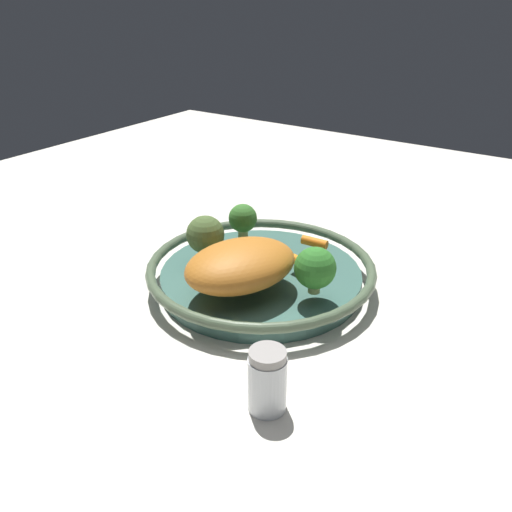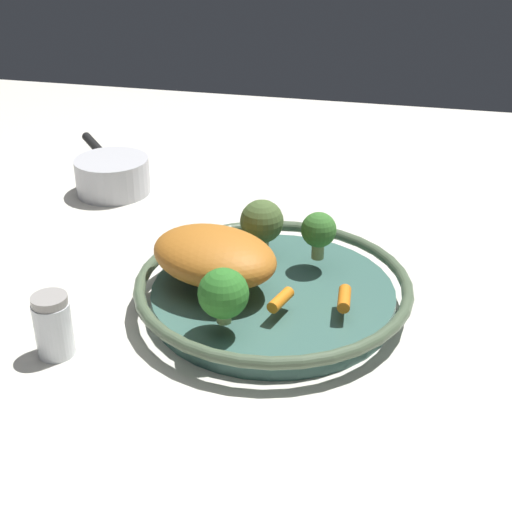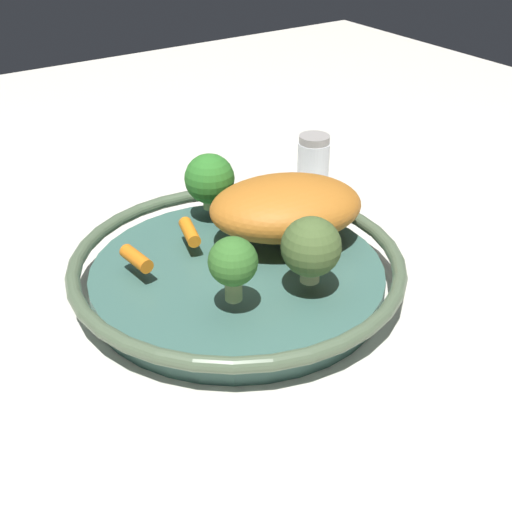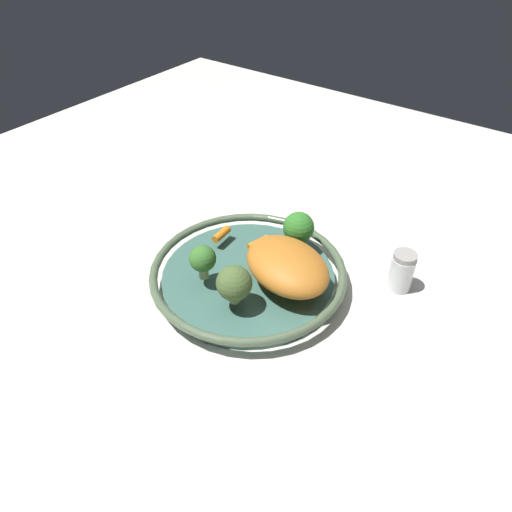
{
  "view_description": "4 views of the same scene",
  "coord_description": "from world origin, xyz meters",
  "px_view_note": "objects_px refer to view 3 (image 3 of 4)",
  "views": [
    {
      "loc": [
        -0.41,
        0.62,
        0.42
      ],
      "look_at": [
        -0.0,
        0.01,
        0.06
      ],
      "focal_mm": 38.33,
      "sensor_mm": 36.0,
      "label": 1
    },
    {
      "loc": [
        -0.77,
        -0.16,
        0.5
      ],
      "look_at": [
        -0.01,
        0.02,
        0.08
      ],
      "focal_mm": 50.99,
      "sensor_mm": 36.0,
      "label": 2
    },
    {
      "loc": [
        0.53,
        -0.33,
        0.41
      ],
      "look_at": [
        0.03,
        0.01,
        0.05
      ],
      "focal_mm": 49.19,
      "sensor_mm": 36.0,
      "label": 3
    },
    {
      "loc": [
        0.53,
        0.4,
        0.6
      ],
      "look_at": [
        -0.02,
        0.0,
        0.05
      ],
      "focal_mm": 34.54,
      "sensor_mm": 36.0,
      "label": 4
    }
  ],
  "objects_px": {
    "salt_shaker": "(313,163)",
    "roast_chicken_piece": "(286,207)",
    "broccoli_floret_mid": "(311,247)",
    "serving_bowl": "(237,272)",
    "broccoli_floret_edge": "(233,263)",
    "baby_carrot_near_rim": "(136,259)",
    "baby_carrot_right": "(190,232)",
    "broccoli_floret_small": "(210,179)"
  },
  "relations": [
    {
      "from": "salt_shaker",
      "to": "roast_chicken_piece",
      "type": "bearing_deg",
      "value": -46.57
    },
    {
      "from": "broccoli_floret_mid",
      "to": "salt_shaker",
      "type": "distance_m",
      "value": 0.31
    },
    {
      "from": "serving_bowl",
      "to": "broccoli_floret_edge",
      "type": "bearing_deg",
      "value": -34.75
    },
    {
      "from": "serving_bowl",
      "to": "baby_carrot_near_rim",
      "type": "bearing_deg",
      "value": -113.51
    },
    {
      "from": "baby_carrot_right",
      "to": "broccoli_floret_small",
      "type": "xyz_separation_m",
      "value": [
        -0.05,
        0.06,
        0.03
      ]
    },
    {
      "from": "baby_carrot_right",
      "to": "broccoli_floret_edge",
      "type": "xyz_separation_m",
      "value": [
        0.13,
        -0.02,
        0.03
      ]
    },
    {
      "from": "baby_carrot_near_rim",
      "to": "broccoli_floret_small",
      "type": "distance_m",
      "value": 0.15
    },
    {
      "from": "roast_chicken_piece",
      "to": "broccoli_floret_edge",
      "type": "relative_size",
      "value": 2.59
    },
    {
      "from": "roast_chicken_piece",
      "to": "broccoli_floret_small",
      "type": "distance_m",
      "value": 0.1
    },
    {
      "from": "broccoli_floret_edge",
      "to": "salt_shaker",
      "type": "distance_m",
      "value": 0.35
    },
    {
      "from": "roast_chicken_piece",
      "to": "broccoli_floret_small",
      "type": "relative_size",
      "value": 2.52
    },
    {
      "from": "baby_carrot_right",
      "to": "broccoli_floret_edge",
      "type": "relative_size",
      "value": 0.68
    },
    {
      "from": "baby_carrot_near_rim",
      "to": "broccoli_floret_edge",
      "type": "relative_size",
      "value": 0.66
    },
    {
      "from": "roast_chicken_piece",
      "to": "salt_shaker",
      "type": "distance_m",
      "value": 0.21
    },
    {
      "from": "serving_bowl",
      "to": "broccoli_floret_edge",
      "type": "distance_m",
      "value": 0.1
    },
    {
      "from": "broccoli_floret_mid",
      "to": "baby_carrot_right",
      "type": "bearing_deg",
      "value": -158.68
    },
    {
      "from": "roast_chicken_piece",
      "to": "salt_shaker",
      "type": "relative_size",
      "value": 2.18
    },
    {
      "from": "salt_shaker",
      "to": "broccoli_floret_small",
      "type": "bearing_deg",
      "value": -76.26
    },
    {
      "from": "baby_carrot_right",
      "to": "broccoli_floret_mid",
      "type": "height_order",
      "value": "broccoli_floret_mid"
    },
    {
      "from": "baby_carrot_right",
      "to": "broccoli_floret_small",
      "type": "bearing_deg",
      "value": 131.76
    },
    {
      "from": "serving_bowl",
      "to": "baby_carrot_near_rim",
      "type": "relative_size",
      "value": 8.2
    },
    {
      "from": "baby_carrot_right",
      "to": "baby_carrot_near_rim",
      "type": "bearing_deg",
      "value": -74.92
    },
    {
      "from": "baby_carrot_right",
      "to": "salt_shaker",
      "type": "height_order",
      "value": "salt_shaker"
    },
    {
      "from": "roast_chicken_piece",
      "to": "baby_carrot_right",
      "type": "xyz_separation_m",
      "value": [
        -0.05,
        -0.09,
        -0.02
      ]
    },
    {
      "from": "roast_chicken_piece",
      "to": "serving_bowl",
      "type": "bearing_deg",
      "value": -79.1
    },
    {
      "from": "serving_bowl",
      "to": "baby_carrot_right",
      "type": "distance_m",
      "value": 0.07
    },
    {
      "from": "broccoli_floret_small",
      "to": "serving_bowl",
      "type": "bearing_deg",
      "value": -17.01
    },
    {
      "from": "baby_carrot_right",
      "to": "broccoli_floret_small",
      "type": "distance_m",
      "value": 0.08
    },
    {
      "from": "serving_bowl",
      "to": "broccoli_floret_small",
      "type": "distance_m",
      "value": 0.13
    },
    {
      "from": "baby_carrot_near_rim",
      "to": "broccoli_floret_mid",
      "type": "height_order",
      "value": "broccoli_floret_mid"
    },
    {
      "from": "broccoli_floret_edge",
      "to": "salt_shaker",
      "type": "bearing_deg",
      "value": 129.63
    },
    {
      "from": "roast_chicken_piece",
      "to": "broccoli_floret_small",
      "type": "height_order",
      "value": "broccoli_floret_small"
    },
    {
      "from": "broccoli_floret_small",
      "to": "broccoli_floret_mid",
      "type": "distance_m",
      "value": 0.19
    },
    {
      "from": "baby_carrot_right",
      "to": "broccoli_floret_edge",
      "type": "height_order",
      "value": "broccoli_floret_edge"
    },
    {
      "from": "baby_carrot_near_rim",
      "to": "baby_carrot_right",
      "type": "bearing_deg",
      "value": 105.08
    },
    {
      "from": "broccoli_floret_edge",
      "to": "broccoli_floret_small",
      "type": "xyz_separation_m",
      "value": [
        -0.18,
        0.08,
        -0.0
      ]
    },
    {
      "from": "baby_carrot_near_rim",
      "to": "broccoli_floret_mid",
      "type": "bearing_deg",
      "value": 46.41
    },
    {
      "from": "serving_bowl",
      "to": "broccoli_floret_small",
      "type": "bearing_deg",
      "value": 162.99
    },
    {
      "from": "baby_carrot_right",
      "to": "salt_shaker",
      "type": "relative_size",
      "value": 0.57
    },
    {
      "from": "baby_carrot_near_rim",
      "to": "salt_shaker",
      "type": "relative_size",
      "value": 0.56
    },
    {
      "from": "roast_chicken_piece",
      "to": "broccoli_floret_edge",
      "type": "xyz_separation_m",
      "value": [
        0.08,
        -0.12,
        0.01
      ]
    },
    {
      "from": "roast_chicken_piece",
      "to": "salt_shaker",
      "type": "xyz_separation_m",
      "value": [
        -0.14,
        0.15,
        -0.03
      ]
    }
  ]
}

